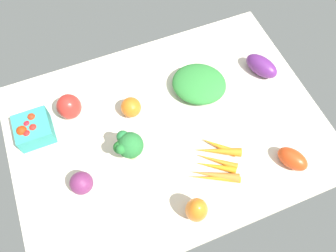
{
  "coord_description": "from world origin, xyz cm",
  "views": [
    {
      "loc": [
        19.05,
        47.47,
        101.8
      ],
      "look_at": [
        0.0,
        0.0,
        4.0
      ],
      "focal_mm": 35.56,
      "sensor_mm": 36.0,
      "label": 1
    }
  ],
  "objects_px": {
    "eggplant": "(261,66)",
    "broccoli_head": "(128,146)",
    "leafy_greens_clump": "(199,84)",
    "bell_pepper_red": "(69,107)",
    "red_onion_near_basket": "(81,183)",
    "heirloom_tomato_orange": "(131,107)",
    "carrot_bunch": "(216,162)",
    "bell_pepper_orange": "(197,210)",
    "berry_basket": "(33,129)",
    "roma_tomato": "(293,159)"
  },
  "relations": [
    {
      "from": "roma_tomato",
      "to": "bell_pepper_red",
      "type": "distance_m",
      "value": 0.74
    },
    {
      "from": "bell_pepper_orange",
      "to": "red_onion_near_basket",
      "type": "height_order",
      "value": "bell_pepper_orange"
    },
    {
      "from": "bell_pepper_orange",
      "to": "broccoli_head",
      "type": "relative_size",
      "value": 0.86
    },
    {
      "from": "roma_tomato",
      "to": "bell_pepper_orange",
      "type": "bearing_deg",
      "value": -113.29
    },
    {
      "from": "red_onion_near_basket",
      "to": "bell_pepper_red",
      "type": "height_order",
      "value": "bell_pepper_red"
    },
    {
      "from": "berry_basket",
      "to": "broccoli_head",
      "type": "bearing_deg",
      "value": 144.41
    },
    {
      "from": "red_onion_near_basket",
      "to": "carrot_bunch",
      "type": "height_order",
      "value": "red_onion_near_basket"
    },
    {
      "from": "bell_pepper_orange",
      "to": "bell_pepper_red",
      "type": "bearing_deg",
      "value": -61.88
    },
    {
      "from": "carrot_bunch",
      "to": "broccoli_head",
      "type": "relative_size",
      "value": 1.67
    },
    {
      "from": "leafy_greens_clump",
      "to": "broccoli_head",
      "type": "bearing_deg",
      "value": 26.47
    },
    {
      "from": "leafy_greens_clump",
      "to": "bell_pepper_red",
      "type": "xyz_separation_m",
      "value": [
        0.45,
        -0.07,
        0.01
      ]
    },
    {
      "from": "broccoli_head",
      "to": "red_onion_near_basket",
      "type": "bearing_deg",
      "value": 15.0
    },
    {
      "from": "broccoli_head",
      "to": "bell_pepper_red",
      "type": "distance_m",
      "value": 0.26
    },
    {
      "from": "red_onion_near_basket",
      "to": "roma_tomato",
      "type": "distance_m",
      "value": 0.65
    },
    {
      "from": "berry_basket",
      "to": "carrot_bunch",
      "type": "relative_size",
      "value": 0.56
    },
    {
      "from": "leafy_greens_clump",
      "to": "broccoli_head",
      "type": "relative_size",
      "value": 1.58
    },
    {
      "from": "carrot_bunch",
      "to": "roma_tomato",
      "type": "relative_size",
      "value": 2.03
    },
    {
      "from": "red_onion_near_basket",
      "to": "bell_pepper_red",
      "type": "relative_size",
      "value": 0.78
    },
    {
      "from": "red_onion_near_basket",
      "to": "carrot_bunch",
      "type": "xyz_separation_m",
      "value": [
        -0.41,
        0.08,
        -0.02
      ]
    },
    {
      "from": "leafy_greens_clump",
      "to": "red_onion_near_basket",
      "type": "height_order",
      "value": "red_onion_near_basket"
    },
    {
      "from": "berry_basket",
      "to": "roma_tomato",
      "type": "bearing_deg",
      "value": 151.14
    },
    {
      "from": "leafy_greens_clump",
      "to": "bell_pepper_orange",
      "type": "xyz_separation_m",
      "value": [
        0.19,
        0.41,
        0.02
      ]
    },
    {
      "from": "bell_pepper_orange",
      "to": "heirloom_tomato_orange",
      "type": "xyz_separation_m",
      "value": [
        0.06,
        -0.4,
        -0.02
      ]
    },
    {
      "from": "carrot_bunch",
      "to": "bell_pepper_red",
      "type": "distance_m",
      "value": 0.52
    },
    {
      "from": "berry_basket",
      "to": "bell_pepper_red",
      "type": "height_order",
      "value": "bell_pepper_red"
    },
    {
      "from": "roma_tomato",
      "to": "carrot_bunch",
      "type": "bearing_deg",
      "value": -140.31
    },
    {
      "from": "heirloom_tomato_orange",
      "to": "roma_tomato",
      "type": "distance_m",
      "value": 0.55
    },
    {
      "from": "red_onion_near_basket",
      "to": "roma_tomato",
      "type": "height_order",
      "value": "red_onion_near_basket"
    },
    {
      "from": "berry_basket",
      "to": "bell_pepper_orange",
      "type": "xyz_separation_m",
      "value": [
        -0.38,
        0.44,
        0.02
      ]
    },
    {
      "from": "bell_pepper_orange",
      "to": "berry_basket",
      "type": "bearing_deg",
      "value": -48.98
    },
    {
      "from": "carrot_bunch",
      "to": "broccoli_head",
      "type": "bearing_deg",
      "value": -27.78
    },
    {
      "from": "roma_tomato",
      "to": "red_onion_near_basket",
      "type": "bearing_deg",
      "value": -134.34
    },
    {
      "from": "leafy_greens_clump",
      "to": "carrot_bunch",
      "type": "distance_m",
      "value": 0.29
    },
    {
      "from": "heirloom_tomato_orange",
      "to": "carrot_bunch",
      "type": "xyz_separation_m",
      "value": [
        -0.19,
        0.28,
        -0.02
      ]
    },
    {
      "from": "leafy_greens_clump",
      "to": "carrot_bunch",
      "type": "height_order",
      "value": "leafy_greens_clump"
    },
    {
      "from": "heirloom_tomato_orange",
      "to": "carrot_bunch",
      "type": "relative_size",
      "value": 0.34
    },
    {
      "from": "carrot_bunch",
      "to": "roma_tomato",
      "type": "xyz_separation_m",
      "value": [
        -0.22,
        0.08,
        0.02
      ]
    },
    {
      "from": "berry_basket",
      "to": "leafy_greens_clump",
      "type": "bearing_deg",
      "value": 176.49
    },
    {
      "from": "eggplant",
      "to": "carrot_bunch",
      "type": "xyz_separation_m",
      "value": [
        0.31,
        0.27,
        -0.02
      ]
    },
    {
      "from": "red_onion_near_basket",
      "to": "berry_basket",
      "type": "bearing_deg",
      "value": -67.33
    },
    {
      "from": "red_onion_near_basket",
      "to": "bell_pepper_red",
      "type": "bearing_deg",
      "value": -96.7
    },
    {
      "from": "bell_pepper_orange",
      "to": "carrot_bunch",
      "type": "height_order",
      "value": "bell_pepper_orange"
    },
    {
      "from": "heirloom_tomato_orange",
      "to": "leafy_greens_clump",
      "type": "bearing_deg",
      "value": -179.15
    },
    {
      "from": "berry_basket",
      "to": "roma_tomato",
      "type": "distance_m",
      "value": 0.83
    },
    {
      "from": "eggplant",
      "to": "leafy_greens_clump",
      "type": "relative_size",
      "value": 0.67
    },
    {
      "from": "bell_pepper_orange",
      "to": "red_onion_near_basket",
      "type": "bearing_deg",
      "value": -35.79
    },
    {
      "from": "heirloom_tomato_orange",
      "to": "roma_tomato",
      "type": "height_order",
      "value": "heirloom_tomato_orange"
    },
    {
      "from": "berry_basket",
      "to": "red_onion_near_basket",
      "type": "relative_size",
      "value": 1.59
    },
    {
      "from": "berry_basket",
      "to": "broccoli_head",
      "type": "distance_m",
      "value": 0.33
    },
    {
      "from": "eggplant",
      "to": "broccoli_head",
      "type": "height_order",
      "value": "broccoli_head"
    }
  ]
}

